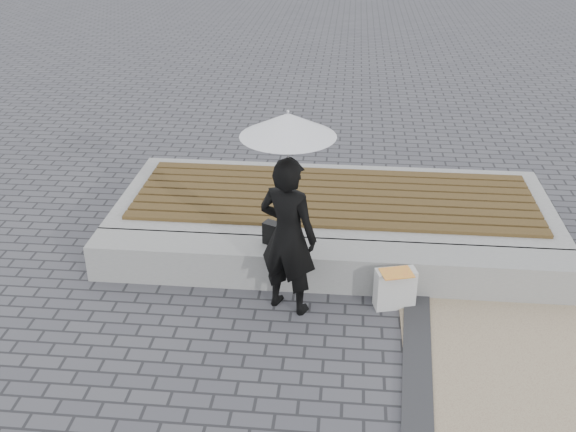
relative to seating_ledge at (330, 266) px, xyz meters
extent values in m
plane|color=#45454A|center=(0.00, -1.60, -0.20)|extent=(80.00, 80.00, 0.00)
cube|color=gray|center=(0.00, 0.00, 0.00)|extent=(5.00, 0.45, 0.40)
cube|color=#9C9B97|center=(0.00, 1.20, 0.00)|extent=(5.00, 2.00, 0.40)
imported|color=black|center=(-0.39, -0.48, 0.59)|extent=(0.68, 0.57, 1.58)
cylinder|color=#BABABF|center=(-0.39, -0.48, 1.15)|extent=(0.01, 0.01, 0.84)
cone|color=silver|center=(-0.39, -0.48, 1.68)|extent=(0.84, 0.84, 0.21)
sphere|color=#BABABF|center=(-0.39, -0.48, 1.79)|extent=(0.03, 0.03, 0.03)
cube|color=black|center=(-0.52, 0.02, 0.32)|extent=(0.35, 0.25, 0.24)
cube|color=beige|center=(0.65, -0.37, 0.00)|extent=(0.42, 0.26, 0.41)
cube|color=red|center=(0.65, -0.42, 0.21)|extent=(0.35, 0.29, 0.01)
camera|label=1|loc=(0.13, -5.91, 3.60)|focal=41.91mm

